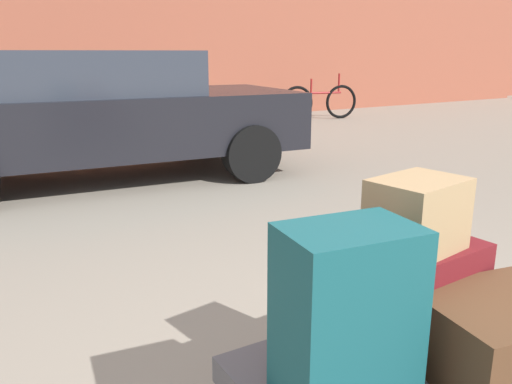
# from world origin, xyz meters

# --- Properties ---
(luggage_cart) EXTENTS (1.28, 0.86, 0.34)m
(luggage_cart) POSITION_xyz_m (0.00, 0.00, 0.27)
(luggage_cart) COLOR #4C4C51
(luggage_cart) RESTS_ON ground_plane
(duffel_bag_maroon_front_right) EXTENTS (0.62, 0.33, 0.36)m
(duffel_bag_maroon_front_right) POSITION_xyz_m (0.08, 0.18, 0.52)
(duffel_bag_maroon_front_right) COLOR maroon
(duffel_bag_maroon_front_right) RESTS_ON luggage_cart
(suitcase_brown_rear_left) EXTENTS (0.57, 0.51, 0.27)m
(suitcase_brown_rear_left) POSITION_xyz_m (0.16, -0.15, 0.47)
(suitcase_brown_rear_left) COLOR #51331E
(suitcase_brown_rear_left) RESTS_ON luggage_cart
(suitcase_teal_rear_right) EXTENTS (0.44, 0.33, 0.57)m
(suitcase_teal_rear_right) POSITION_xyz_m (-0.38, 0.01, 0.63)
(suitcase_teal_rear_right) COLOR #144C51
(suitcase_teal_rear_right) RESTS_ON luggage_cart
(duffel_bag_tan_topmost_pile) EXTENTS (0.37, 0.30, 0.27)m
(duffel_bag_tan_topmost_pile) POSITION_xyz_m (0.08, 0.18, 0.83)
(duffel_bag_tan_topmost_pile) COLOR #9E7F56
(duffel_bag_tan_topmost_pile) RESTS_ON duffel_bag_maroon_front_right
(parked_car) EXTENTS (4.44, 2.22, 1.42)m
(parked_car) POSITION_xyz_m (0.09, 4.81, 0.76)
(parked_car) COLOR black
(parked_car) RESTS_ON ground_plane
(bicycle_leaning) EXTENTS (1.74, 0.42, 0.96)m
(bicycle_leaning) POSITION_xyz_m (5.53, 7.92, 0.37)
(bicycle_leaning) COLOR black
(bicycle_leaning) RESTS_ON ground_plane
(bollard_kerb_near) EXTENTS (0.21, 0.21, 0.64)m
(bollard_kerb_near) POSITION_xyz_m (2.03, 7.19, 0.32)
(bollard_kerb_near) COLOR #72665B
(bollard_kerb_near) RESTS_ON ground_plane
(bollard_kerb_mid) EXTENTS (0.21, 0.21, 0.64)m
(bollard_kerb_mid) POSITION_xyz_m (3.27, 7.19, 0.32)
(bollard_kerb_mid) COLOR #72665B
(bollard_kerb_mid) RESTS_ON ground_plane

